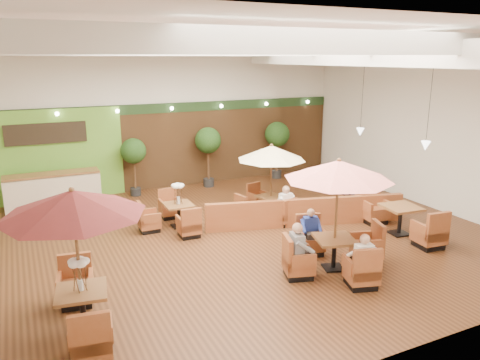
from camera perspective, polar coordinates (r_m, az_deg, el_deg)
room at (r=13.55m, az=-1.53°, el=9.42°), size 14.04×14.00×5.52m
service_counter at (r=16.78m, az=-21.80°, el=-1.20°), size 3.00×0.75×1.18m
booth_divider at (r=14.07m, az=8.13°, el=-3.91°), size 5.91×1.77×0.84m
table_0 at (r=8.69m, az=-19.50°, el=-5.05°), size 2.53×2.75×2.74m
table_1 at (r=10.93m, az=11.76°, el=-1.79°), size 2.78×2.78×2.70m
table_2 at (r=14.43m, az=3.65°, el=1.92°), size 2.26×2.37×2.33m
table_3 at (r=13.91m, az=-8.38°, el=-4.05°), size 1.61×2.39×1.48m
table_4 at (r=14.04m, az=18.91°, el=-4.71°), size 1.05×2.88×1.06m
table_5 at (r=17.41m, az=13.28°, el=-0.81°), size 0.98×2.48×0.89m
topiary_0 at (r=17.12m, az=-12.86°, el=3.20°), size 0.91×0.91×2.11m
topiary_1 at (r=17.93m, az=-3.92°, el=4.56°), size 1.00×1.00×2.32m
topiary_2 at (r=19.25m, az=4.55°, el=5.31°), size 1.01×1.01×2.34m
diner_0 at (r=10.58m, az=14.72°, el=-8.79°), size 0.41×0.36×0.78m
diner_1 at (r=12.03m, az=8.64°, el=-5.63°), size 0.40×0.37×0.73m
diner_2 at (r=10.74m, az=7.22°, el=-7.88°), size 0.39×0.45×0.85m
diner_3 at (r=14.00m, az=5.47°, el=-2.61°), size 0.36×0.30×0.72m
diner_4 at (r=13.99m, az=5.47°, el=-2.54°), size 0.39×0.32×0.76m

